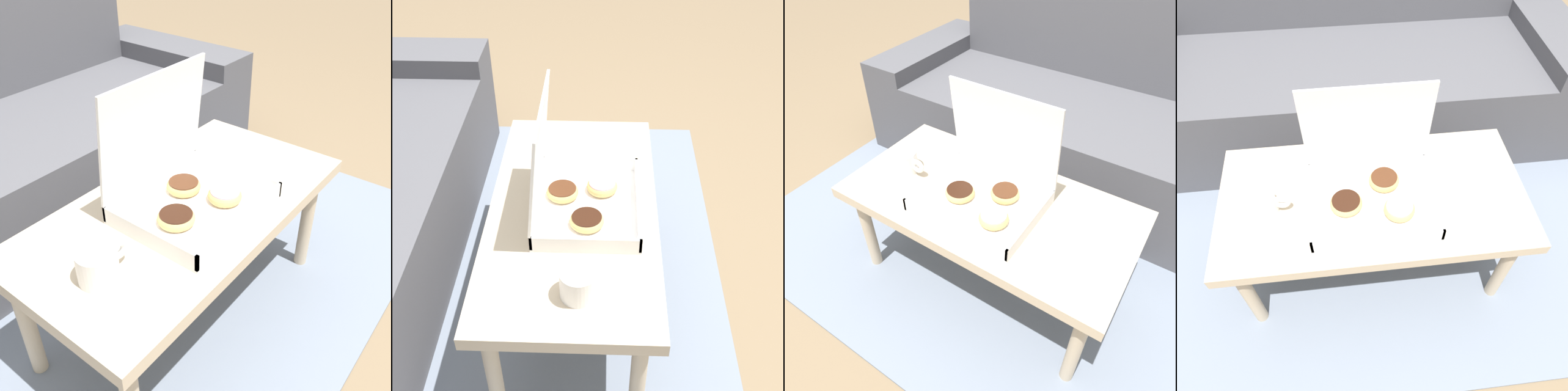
{
  "view_description": "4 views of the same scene",
  "coord_description": "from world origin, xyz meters",
  "views": [
    {
      "loc": [
        -0.8,
        -0.75,
        1.18
      ],
      "look_at": [
        -0.01,
        -0.14,
        0.49
      ],
      "focal_mm": 42.0,
      "sensor_mm": 36.0,
      "label": 1
    },
    {
      "loc": [
        -1.26,
        -0.18,
        1.51
      ],
      "look_at": [
        -0.01,
        -0.14,
        0.49
      ],
      "focal_mm": 50.0,
      "sensor_mm": 36.0,
      "label": 2
    },
    {
      "loc": [
        0.5,
        -0.9,
        1.31
      ],
      "look_at": [
        -0.01,
        -0.14,
        0.49
      ],
      "focal_mm": 35.0,
      "sensor_mm": 36.0,
      "label": 3
    },
    {
      "loc": [
        -0.09,
        -0.85,
        1.4
      ],
      "look_at": [
        -0.01,
        -0.14,
        0.49
      ],
      "focal_mm": 35.0,
      "sensor_mm": 36.0,
      "label": 4
    }
  ],
  "objects": [
    {
      "name": "ground_plane",
      "position": [
        0.0,
        0.0,
        0.0
      ],
      "size": [
        12.0,
        12.0,
        0.0
      ],
      "primitive_type": "plane",
      "color": "#756047"
    },
    {
      "name": "area_rug",
      "position": [
        0.0,
        0.3,
        0.01
      ],
      "size": [
        2.26,
        1.84,
        0.01
      ],
      "primitive_type": "cube",
      "color": "slate",
      "rests_on": "ground_plane"
    },
    {
      "name": "coffee_table",
      "position": [
        0.0,
        -0.09,
        0.39
      ],
      "size": [
        0.99,
        0.51,
        0.44
      ],
      "color": "#C6B293",
      "rests_on": "ground_plane"
    },
    {
      "name": "pastry_box",
      "position": [
        -0.0,
        -0.1,
        0.51
      ],
      "size": [
        0.39,
        0.31,
        0.36
      ],
      "color": "white",
      "rests_on": "coffee_table"
    },
    {
      "name": "coffee_mug",
      "position": [
        -0.34,
        -0.12,
        0.48
      ],
      "size": [
        0.14,
        0.1,
        0.08
      ],
      "color": "white",
      "rests_on": "coffee_table"
    }
  ]
}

